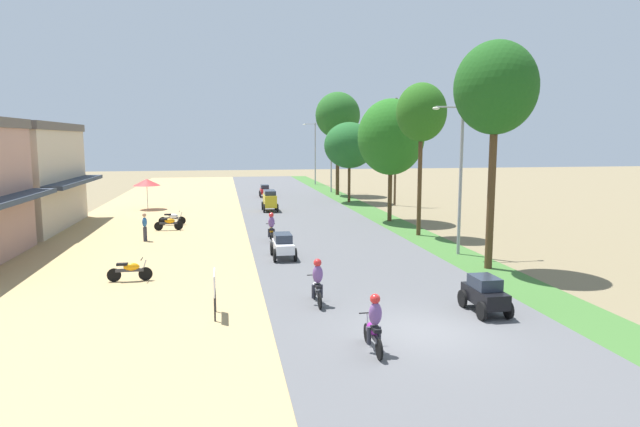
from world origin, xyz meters
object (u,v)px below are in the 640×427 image
object	(u,v)px
street_signboard	(215,285)
utility_pole_near	(396,150)
motorbike_ahead_second	(317,283)
parked_motorbike_nearest	(130,269)
parked_motorbike_second	(169,223)
parked_motorbike_third	(173,218)
motorbike_foreground_rider	(374,324)
car_sedan_white	(283,245)
streetlamp_mid	(331,151)
median_tree_second	(421,113)
median_tree_fifth	(338,116)
vendor_umbrella	(147,182)
pedestrian_on_shoulder	(145,226)
streetlamp_near	(461,169)
motorbike_ahead_third	(271,228)
car_van_yellow	(270,199)
car_hatchback_red	(265,190)
median_tree_nearest	(496,89)
car_hatchback_black	(485,293)
streetlamp_far	(315,149)
median_tree_fourth	(349,145)

from	to	relation	value
street_signboard	utility_pole_near	size ratio (longest dim) A/B	0.16
motorbike_ahead_second	parked_motorbike_nearest	bearing A→B (deg)	147.15
parked_motorbike_second	parked_motorbike_third	world-z (taller)	same
parked_motorbike_nearest	motorbike_foreground_rider	world-z (taller)	motorbike_foreground_rider
utility_pole_near	car_sedan_white	world-z (taller)	utility_pole_near
parked_motorbike_third	streetlamp_mid	bearing A→B (deg)	54.00
car_sedan_white	utility_pole_near	bearing A→B (deg)	58.82
median_tree_second	median_tree_fifth	xyz separation A→B (m)	(0.15, 24.62, 0.89)
parked_motorbike_nearest	motorbike_ahead_second	distance (m)	8.34
parked_motorbike_third	vendor_umbrella	distance (m)	9.61
pedestrian_on_shoulder	streetlamp_near	size ratio (longest dim) A/B	0.22
parked_motorbike_third	car_sedan_white	world-z (taller)	car_sedan_white
vendor_umbrella	pedestrian_on_shoulder	world-z (taller)	vendor_umbrella
parked_motorbike_nearest	motorbike_ahead_third	world-z (taller)	motorbike_ahead_third
streetlamp_near	car_van_yellow	size ratio (longest dim) A/B	3.11
pedestrian_on_shoulder	utility_pole_near	distance (m)	24.39
parked_motorbike_nearest	street_signboard	bearing A→B (deg)	-56.03
parked_motorbike_second	car_hatchback_red	xyz separation A→B (m)	(7.56, 19.02, 0.19)
median_tree_nearest	car_hatchback_red	distance (m)	33.89
vendor_umbrella	car_van_yellow	size ratio (longest dim) A/B	1.05
pedestrian_on_shoulder	median_tree_fifth	size ratio (longest dim) A/B	0.15
car_hatchback_black	motorbike_foreground_rider	bearing A→B (deg)	-150.08
streetlamp_far	streetlamp_near	bearing A→B (deg)	-90.00
parked_motorbike_second	car_sedan_white	xyz separation A→B (m)	(6.30, -9.50, 0.19)
median_tree_fourth	car_van_yellow	size ratio (longest dim) A/B	3.05
median_tree_nearest	streetlamp_near	world-z (taller)	median_tree_nearest
median_tree_fourth	parked_motorbike_nearest	bearing A→B (deg)	-120.35
pedestrian_on_shoulder	streetlamp_far	world-z (taller)	streetlamp_far
vendor_umbrella	streetlamp_near	world-z (taller)	streetlamp_near
parked_motorbike_second	car_sedan_white	bearing A→B (deg)	-56.43
vendor_umbrella	car_van_yellow	xyz separation A→B (m)	(9.92, -3.09, -1.28)
motorbike_ahead_third	utility_pole_near	bearing A→B (deg)	51.63
parked_motorbike_third	parked_motorbike_second	bearing A→B (deg)	-90.74
car_sedan_white	median_tree_nearest	bearing A→B (deg)	-22.45
streetlamp_mid	car_van_yellow	xyz separation A→B (m)	(-8.03, -14.92, -3.58)
median_tree_second	median_tree_fifth	bearing A→B (deg)	89.66
parked_motorbike_nearest	motorbike_foreground_rider	distance (m)	11.93
parked_motorbike_second	parked_motorbike_third	distance (m)	2.23
parked_motorbike_third	car_van_yellow	distance (m)	9.28
streetlamp_far	car_van_yellow	distance (m)	26.95
car_hatchback_red	parked_motorbike_nearest	bearing A→B (deg)	-103.96
car_hatchback_red	motorbike_ahead_third	world-z (taller)	motorbike_ahead_third
street_signboard	car_sedan_white	xyz separation A→B (m)	(3.16, 8.40, -0.37)
median_tree_fourth	streetlamp_far	distance (m)	20.30
parked_motorbike_nearest	streetlamp_far	distance (m)	49.07
median_tree_fifth	streetlamp_mid	bearing A→B (deg)	91.63
median_tree_second	motorbike_ahead_third	xyz separation A→B (m)	(-9.00, -0.51, -6.52)
vendor_umbrella	car_hatchback_red	world-z (taller)	vendor_umbrella
motorbike_ahead_third	motorbike_ahead_second	bearing A→B (deg)	-87.49
parked_motorbike_nearest	car_hatchback_red	bearing A→B (deg)	76.04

